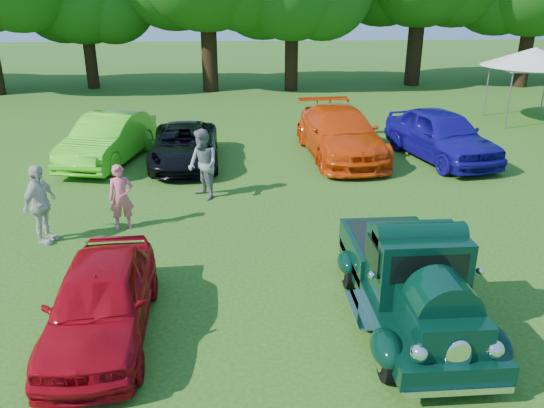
{
  "coord_description": "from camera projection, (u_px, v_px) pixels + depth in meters",
  "views": [
    {
      "loc": [
        -1.27,
        -8.42,
        5.25
      ],
      "look_at": [
        -0.49,
        2.07,
        1.1
      ],
      "focal_mm": 35.0,
      "sensor_mm": 36.0,
      "label": 1
    }
  ],
  "objects": [
    {
      "name": "spectator_pink",
      "position": [
        121.0,
        197.0,
        12.54
      ],
      "size": [
        0.66,
        0.53,
        1.59
      ],
      "primitive_type": "imported",
      "rotation": [
        0.0,
        0.0,
        0.29
      ],
      "color": "#DE5B6A",
      "rests_on": "ground"
    },
    {
      "name": "back_car_black",
      "position": [
        185.0,
        145.0,
        17.49
      ],
      "size": [
        2.3,
        4.72,
        1.29
      ],
      "primitive_type": "imported",
      "rotation": [
        0.0,
        0.0,
        0.03
      ],
      "color": "black",
      "rests_on": "ground"
    },
    {
      "name": "hero_pickup",
      "position": [
        410.0,
        281.0,
        8.96
      ],
      "size": [
        2.06,
        4.43,
        1.73
      ],
      "color": "black",
      "rests_on": "ground"
    },
    {
      "name": "spectator_white",
      "position": [
        40.0,
        205.0,
        11.78
      ],
      "size": [
        0.72,
        1.15,
        1.83
      ],
      "primitive_type": "imported",
      "rotation": [
        0.0,
        0.0,
        1.29
      ],
      "color": "beige",
      "rests_on": "ground"
    },
    {
      "name": "ground",
      "position": [
        307.0,
        299.0,
        9.83
      ],
      "size": [
        120.0,
        120.0,
        0.0
      ],
      "primitive_type": "plane",
      "color": "#284E12",
      "rests_on": "ground"
    },
    {
      "name": "back_car_orange",
      "position": [
        340.0,
        133.0,
        18.22
      ],
      "size": [
        2.67,
        5.82,
        1.65
      ],
      "primitive_type": "imported",
      "rotation": [
        0.0,
        0.0,
        0.06
      ],
      "color": "#DC3B07",
      "rests_on": "ground"
    },
    {
      "name": "spectator_grey",
      "position": [
        203.0,
        165.0,
        14.4
      ],
      "size": [
        1.12,
        1.18,
        1.93
      ],
      "primitive_type": "imported",
      "rotation": [
        0.0,
        0.0,
        -1.01
      ],
      "color": "gray",
      "rests_on": "ground"
    },
    {
      "name": "back_car_blue",
      "position": [
        441.0,
        135.0,
        17.94
      ],
      "size": [
        3.02,
        5.31,
        1.7
      ],
      "primitive_type": "imported",
      "rotation": [
        0.0,
        0.0,
        0.21
      ],
      "color": "#130B7E",
      "rests_on": "ground"
    },
    {
      "name": "canopy_tent",
      "position": [
        534.0,
        57.0,
        22.56
      ],
      "size": [
        4.68,
        4.68,
        3.2
      ],
      "rotation": [
        0.0,
        0.0,
        -0.1
      ],
      "color": "white",
      "rests_on": "ground"
    },
    {
      "name": "back_car_lime",
      "position": [
        108.0,
        139.0,
        17.65
      ],
      "size": [
        2.65,
        5.04,
        1.58
      ],
      "primitive_type": "imported",
      "rotation": [
        0.0,
        0.0,
        -0.21
      ],
      "color": "#47DA1D",
      "rests_on": "ground"
    },
    {
      "name": "red_convertible",
      "position": [
        101.0,
        300.0,
        8.57
      ],
      "size": [
        1.71,
        3.91,
        1.31
      ],
      "primitive_type": "imported",
      "rotation": [
        0.0,
        0.0,
        0.04
      ],
      "color": "#9D0610",
      "rests_on": "ground"
    }
  ]
}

